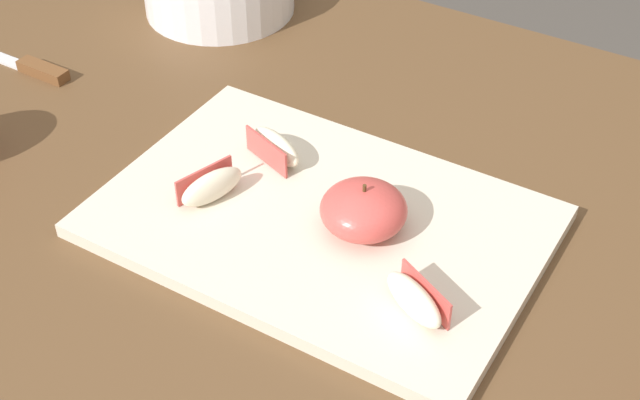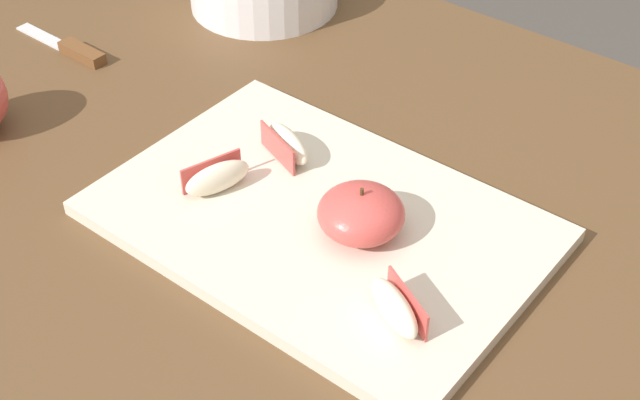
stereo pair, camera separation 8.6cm
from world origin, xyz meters
TOP-DOWN VIEW (x-y plane):
  - dining_table at (0.00, 0.00)m, footprint 1.44×0.98m
  - cutting_board at (0.00, 0.01)m, footprint 0.43×0.29m
  - apple_half_skin_up at (0.04, 0.02)m, footprint 0.08×0.08m
  - apple_wedge_right at (0.14, -0.06)m, footprint 0.07×0.05m
  - apple_wedge_middle at (-0.09, 0.06)m, footprint 0.07×0.05m
  - apple_wedge_front at (-0.11, -0.02)m, footprint 0.05×0.07m
  - paring_knife at (-0.45, 0.08)m, footprint 0.16×0.02m

SIDE VIEW (x-z plane):
  - dining_table at x=0.00m, z-range 0.29..1.05m
  - paring_knife at x=-0.45m, z-range 0.76..0.77m
  - cutting_board at x=0.00m, z-range 0.76..0.77m
  - apple_wedge_right at x=0.14m, z-range 0.77..0.81m
  - apple_wedge_middle at x=-0.09m, z-range 0.77..0.81m
  - apple_wedge_front at x=-0.11m, z-range 0.77..0.81m
  - apple_half_skin_up at x=0.04m, z-range 0.77..0.82m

